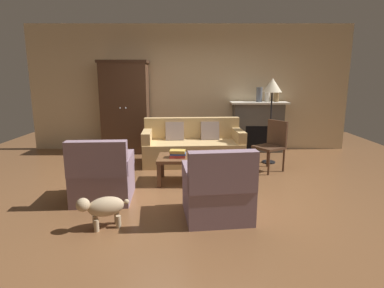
# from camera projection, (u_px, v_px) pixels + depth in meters

# --- Properties ---
(ground_plane) EXTENTS (9.60, 9.60, 0.00)m
(ground_plane) POSITION_uv_depth(u_px,v_px,m) (188.00, 184.00, 4.99)
(ground_plane) COLOR brown
(back_wall) EXTENTS (7.20, 0.10, 2.80)m
(back_wall) POSITION_uv_depth(u_px,v_px,m) (190.00, 89.00, 7.20)
(back_wall) COLOR beige
(back_wall) RESTS_ON ground
(fireplace) EXTENTS (1.26, 0.48, 1.12)m
(fireplace) POSITION_uv_depth(u_px,v_px,m) (258.00, 126.00, 7.12)
(fireplace) COLOR #4C4947
(fireplace) RESTS_ON ground
(armoire) EXTENTS (1.06, 0.57, 2.01)m
(armoire) POSITION_uv_depth(u_px,v_px,m) (126.00, 107.00, 6.96)
(armoire) COLOR #472D1E
(armoire) RESTS_ON ground
(couch) EXTENTS (1.97, 0.97, 0.86)m
(couch) POSITION_uv_depth(u_px,v_px,m) (193.00, 147.00, 6.18)
(couch) COLOR tan
(couch) RESTS_ON ground
(coffee_table) EXTENTS (1.10, 0.60, 0.42)m
(coffee_table) POSITION_uv_depth(u_px,v_px,m) (193.00, 160.00, 5.03)
(coffee_table) COLOR brown
(coffee_table) RESTS_ON ground
(fruit_bowl) EXTENTS (0.32, 0.32, 0.05)m
(fruit_bowl) POSITION_uv_depth(u_px,v_px,m) (203.00, 155.00, 5.02)
(fruit_bowl) COLOR slate
(fruit_bowl) RESTS_ON coffee_table
(book_stack) EXTENTS (0.26, 0.18, 0.12)m
(book_stack) POSITION_uv_depth(u_px,v_px,m) (178.00, 154.00, 4.96)
(book_stack) COLOR #B73833
(book_stack) RESTS_ON coffee_table
(mantel_vase_slate) EXTENTS (0.13, 0.13, 0.32)m
(mantel_vase_slate) POSITION_uv_depth(u_px,v_px,m) (260.00, 95.00, 6.95)
(mantel_vase_slate) COLOR #565B66
(mantel_vase_slate) RESTS_ON fireplace
(mantel_vase_cream) EXTENTS (0.11, 0.11, 0.21)m
(mantel_vase_cream) POSITION_uv_depth(u_px,v_px,m) (268.00, 97.00, 6.96)
(mantel_vase_cream) COLOR beige
(mantel_vase_cream) RESTS_ON fireplace
(mantel_vase_bronze) EXTENTS (0.11, 0.11, 0.26)m
(mantel_vase_bronze) POSITION_uv_depth(u_px,v_px,m) (277.00, 96.00, 6.96)
(mantel_vase_bronze) COLOR olive
(mantel_vase_bronze) RESTS_ON fireplace
(armchair_near_left) EXTENTS (0.82, 0.82, 0.88)m
(armchair_near_left) POSITION_uv_depth(u_px,v_px,m) (103.00, 178.00, 4.30)
(armchair_near_left) COLOR gray
(armchair_near_left) RESTS_ON ground
(armchair_near_right) EXTENTS (0.86, 0.86, 0.88)m
(armchair_near_right) POSITION_uv_depth(u_px,v_px,m) (218.00, 193.00, 3.75)
(armchair_near_right) COLOR gray
(armchair_near_right) RESTS_ON ground
(side_chair_wooden) EXTENTS (0.61, 0.61, 0.90)m
(side_chair_wooden) POSITION_uv_depth(u_px,v_px,m) (273.00, 142.00, 5.66)
(side_chair_wooden) COLOR #472D1E
(side_chair_wooden) RESTS_ON ground
(floor_lamp) EXTENTS (0.36, 0.36, 1.64)m
(floor_lamp) POSITION_uv_depth(u_px,v_px,m) (273.00, 90.00, 5.96)
(floor_lamp) COLOR black
(floor_lamp) RESTS_ON ground
(dog) EXTENTS (0.54, 0.34, 0.39)m
(dog) POSITION_uv_depth(u_px,v_px,m) (104.00, 207.00, 3.50)
(dog) COLOR tan
(dog) RESTS_ON ground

